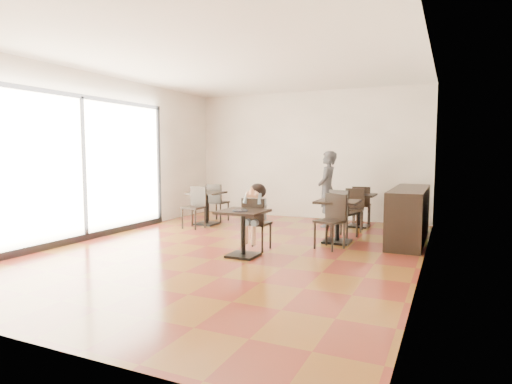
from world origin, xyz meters
The scene contains 23 objects.
floor centered at (0.00, 0.00, 0.00)m, with size 6.00×8.00×0.01m, color brown.
ceiling centered at (0.00, 0.00, 3.20)m, with size 6.00×8.00×0.01m, color white.
wall_back centered at (0.00, 4.00, 1.60)m, with size 6.00×0.01×3.20m, color white.
wall_front centered at (0.00, -4.00, 1.60)m, with size 6.00×0.01×3.20m, color white.
wall_left centered at (-3.00, 0.00, 1.60)m, with size 0.01×8.00×3.20m, color white.
wall_right centered at (3.00, 0.00, 1.60)m, with size 0.01×8.00×3.20m, color white.
storefront_window centered at (-2.97, -0.50, 1.40)m, with size 0.04×4.50×2.60m, color white.
child_table centered at (0.35, -0.41, 0.37)m, with size 0.71×0.71×0.75m, color black, non-canonical shape.
child_chair centered at (0.35, 0.14, 0.45)m, with size 0.40×0.40×0.90m, color black, non-canonical shape.
child centered at (0.35, 0.14, 0.57)m, with size 0.40×0.57×1.13m, color gray, non-canonical shape.
plate centered at (0.35, -0.51, 0.76)m, with size 0.25×0.25×0.02m, color black.
pizza_slice centered at (0.35, -0.05, 0.98)m, with size 0.26×0.20×0.06m, color tan, non-canonical shape.
adult_patron centered at (0.83, 2.87, 0.85)m, with size 0.62×0.41×1.70m, color #3D3D43.
cafe_table_mid centered at (1.46, 1.27, 0.39)m, with size 0.74×0.74×0.79m, color black, non-canonical shape.
cafe_table_left centered at (-1.79, 2.00, 0.38)m, with size 0.72×0.72×0.76m, color black, non-canonical shape.
cafe_table_back centered at (1.48, 3.17, 0.37)m, with size 0.70×0.70×0.74m, color black, non-canonical shape.
chair_mid_a centered at (1.46, 1.82, 0.47)m, with size 0.42×0.42×0.95m, color black, non-canonical shape.
chair_mid_b centered at (1.46, 0.72, 0.47)m, with size 0.42×0.42×0.95m, color black, non-canonical shape.
chair_left_a centered at (-1.79, 2.55, 0.46)m, with size 0.41×0.41×0.91m, color black, non-canonical shape.
chair_left_b centered at (-1.79, 1.45, 0.46)m, with size 0.41×0.41×0.91m, color black, non-canonical shape.
chair_back_a centered at (1.48, 3.50, 0.45)m, with size 0.40×0.40×0.89m, color black, non-canonical shape.
chair_back_b centered at (1.48, 2.62, 0.45)m, with size 0.40×0.40×0.89m, color black, non-canonical shape.
service_counter centered at (2.65, 2.00, 0.50)m, with size 0.60×2.40×1.00m, color black.
Camera 1 is at (3.35, -6.45, 1.67)m, focal length 30.00 mm.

